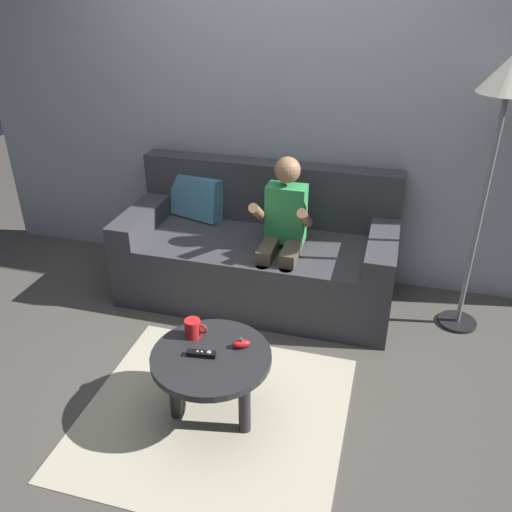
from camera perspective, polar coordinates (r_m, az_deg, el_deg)
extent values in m
plane|color=#4C4742|center=(2.93, -4.21, -15.05)|extent=(8.99, 8.99, 0.00)
cube|color=#999EA8|center=(3.65, 3.09, 16.31)|extent=(4.49, 0.05, 2.50)
cube|color=#38383D|center=(3.63, 0.15, -1.25)|extent=(1.80, 0.80, 0.44)
cube|color=#38383D|center=(3.72, 1.47, 6.88)|extent=(1.80, 0.16, 0.42)
cube|color=#38383D|center=(3.77, -11.82, 4.22)|extent=(0.18, 0.80, 0.14)
cube|color=#38383D|center=(3.40, 13.44, 1.22)|extent=(0.18, 0.80, 0.14)
cube|color=teal|center=(3.82, -6.32, 6.31)|extent=(0.41, 0.26, 0.32)
cylinder|color=#4C4238|center=(3.32, 0.67, -4.38)|extent=(0.08, 0.08, 0.44)
cylinder|color=#4C4238|center=(3.29, 3.10, -4.73)|extent=(0.08, 0.08, 0.44)
cube|color=#4C4238|center=(3.32, 1.37, 0.72)|extent=(0.09, 0.30, 0.09)
cube|color=#4C4238|center=(3.29, 3.80, 0.41)|extent=(0.09, 0.30, 0.09)
cube|color=#33934C|center=(3.35, 3.24, 4.55)|extent=(0.25, 0.14, 0.37)
cylinder|color=#936B4C|center=(3.25, 0.25, 4.63)|extent=(0.06, 0.27, 0.21)
cylinder|color=#936B4C|center=(3.19, 5.26, 4.06)|extent=(0.06, 0.27, 0.21)
sphere|color=#936B4C|center=(3.25, 3.38, 9.17)|extent=(0.16, 0.16, 0.16)
cylinder|color=#232326|center=(2.61, -4.83, -10.74)|extent=(0.58, 0.58, 0.04)
cylinder|color=#232326|center=(2.75, -8.70, -13.87)|extent=(0.06, 0.06, 0.36)
cylinder|color=#232326|center=(2.65, -1.24, -15.42)|extent=(0.06, 0.06, 0.36)
cylinder|color=#232326|center=(2.86, -3.42, -11.58)|extent=(0.06, 0.06, 0.36)
cube|color=#BCB299|center=(2.85, -4.51, -16.50)|extent=(1.32, 1.23, 0.01)
cube|color=black|center=(2.58, -5.88, -10.37)|extent=(0.14, 0.05, 0.02)
cylinder|color=#99999E|center=(2.57, -5.04, -10.21)|extent=(0.02, 0.02, 0.00)
cylinder|color=silver|center=(2.57, -5.82, -10.14)|extent=(0.01, 0.01, 0.00)
cylinder|color=silver|center=(2.58, -6.28, -10.09)|extent=(0.01, 0.01, 0.00)
ellipsoid|color=red|center=(2.62, -1.60, -9.38)|extent=(0.10, 0.08, 0.04)
cylinder|color=#4C4C51|center=(2.60, -1.61, -8.93)|extent=(0.02, 0.02, 0.01)
cylinder|color=red|center=(2.69, -6.79, -7.67)|extent=(0.08, 0.08, 0.09)
torus|color=red|center=(2.67, -5.79, -7.77)|extent=(0.06, 0.01, 0.06)
cylinder|color=black|center=(3.69, 20.70, -6.59)|extent=(0.24, 0.24, 0.02)
cylinder|color=slate|center=(3.35, 22.79, 3.65)|extent=(0.03, 0.03, 1.43)
cone|color=beige|center=(3.13, 25.68, 17.27)|extent=(0.32, 0.32, 0.20)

